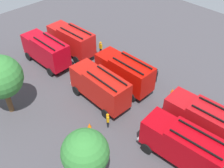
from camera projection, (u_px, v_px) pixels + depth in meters
ground_plane at (112, 93)px, 29.81m from camera, size 56.99×56.99×0.00m
fire_truck_0 at (203, 120)px, 23.79m from camera, size 7.34×3.11×3.88m
fire_truck_1 at (124, 72)px, 29.42m from camera, size 7.23×2.82×3.88m
fire_truck_2 at (71, 40)px, 34.81m from camera, size 7.30×3.01×3.88m
fire_truck_3 at (183, 145)px, 21.70m from camera, size 7.39×3.27×3.88m
fire_truck_4 at (100, 86)px, 27.47m from camera, size 7.24×2.84×3.88m
fire_truck_5 at (46, 50)px, 32.87m from camera, size 7.26×2.90×3.88m
firefighter_0 at (101, 47)px, 35.54m from camera, size 0.43×0.29×1.76m
firefighter_2 at (156, 75)px, 30.80m from camera, size 0.48×0.38×1.80m
firefighter_3 at (123, 58)px, 33.66m from camera, size 0.37×0.48×1.74m
firefighter_4 at (108, 120)px, 25.47m from camera, size 0.48×0.44×1.66m
tree_1 at (85, 153)px, 19.17m from camera, size 3.62×3.62×5.60m
tree_2 at (1, 77)px, 24.91m from camera, size 4.27×4.27×6.62m
traffic_cone_0 at (173, 91)px, 29.77m from camera, size 0.40×0.40×0.57m
traffic_cone_1 at (113, 58)px, 34.72m from camera, size 0.49×0.49×0.70m
traffic_cone_2 at (89, 125)px, 25.80m from camera, size 0.39×0.39×0.55m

